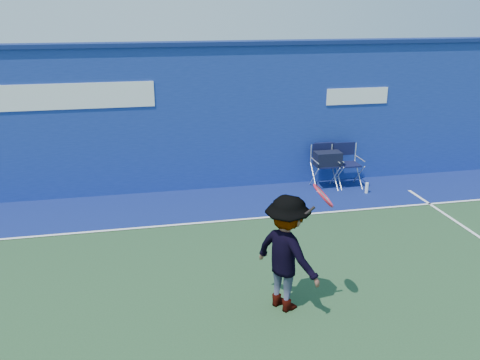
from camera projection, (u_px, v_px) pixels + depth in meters
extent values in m
plane|color=#244325|center=(242.00, 325.00, 6.32)|extent=(80.00, 80.00, 0.00)
cube|color=navy|center=(191.00, 119.00, 10.64)|extent=(24.00, 0.40, 3.00)
cube|color=navy|center=(189.00, 44.00, 10.13)|extent=(24.00, 0.50, 0.08)
cube|color=white|center=(35.00, 98.00, 9.68)|extent=(4.50, 0.02, 0.50)
cube|color=white|center=(357.00, 96.00, 11.00)|extent=(1.40, 0.02, 0.35)
cube|color=navy|center=(200.00, 205.00, 10.11)|extent=(24.00, 1.80, 0.01)
cube|color=white|center=(206.00, 222.00, 9.27)|extent=(24.00, 0.06, 0.01)
cube|color=#0E1135|center=(327.00, 165.00, 10.92)|extent=(0.49, 0.41, 0.03)
cube|color=silver|center=(323.00, 153.00, 11.08)|extent=(0.56, 0.02, 0.41)
cube|color=#0E1135|center=(323.00, 149.00, 11.05)|extent=(0.49, 0.03, 0.28)
cube|color=black|center=(328.00, 159.00, 10.84)|extent=(0.56, 0.33, 0.30)
cube|color=#0E1135|center=(324.00, 148.00, 11.04)|extent=(0.41, 0.06, 0.22)
cube|color=#0E1135|center=(347.00, 164.00, 10.97)|extent=(0.49, 0.41, 0.03)
cube|color=silver|center=(344.00, 152.00, 11.13)|extent=(0.56, 0.02, 0.41)
cube|color=#0E1135|center=(344.00, 149.00, 11.10)|extent=(0.49, 0.03, 0.28)
cylinder|color=white|center=(367.00, 188.00, 10.71)|extent=(0.07, 0.07, 0.23)
imported|color=#EA4738|center=(287.00, 253.00, 6.47)|extent=(1.02, 1.16, 1.56)
torus|color=red|center=(323.00, 195.00, 6.17)|extent=(0.33, 0.41, 0.30)
cylinder|color=gray|center=(323.00, 195.00, 6.17)|extent=(0.26, 0.34, 0.24)
cylinder|color=black|center=(304.00, 215.00, 6.16)|extent=(0.28, 0.08, 0.25)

